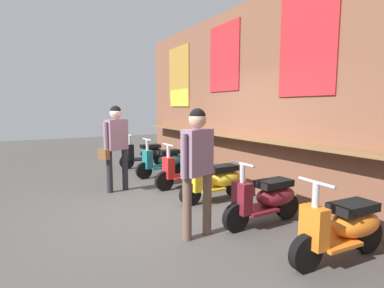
% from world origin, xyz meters
% --- Properties ---
extents(ground_plane, '(26.90, 26.90, 0.00)m').
position_xyz_m(ground_plane, '(0.00, 0.00, 0.00)').
color(ground_plane, '#474442').
extents(market_stall_facade, '(9.61, 0.61, 3.75)m').
position_xyz_m(market_stall_facade, '(0.00, 2.02, 1.88)').
color(market_stall_facade, brown).
rests_on(market_stall_facade, ground_plane).
extents(scooter_black, '(0.47, 1.40, 0.97)m').
position_xyz_m(scooter_black, '(-3.65, 1.08, 0.39)').
color(scooter_black, black).
rests_on(scooter_black, ground_plane).
extents(scooter_teal, '(0.49, 1.40, 0.97)m').
position_xyz_m(scooter_teal, '(-2.37, 1.08, 0.39)').
color(scooter_teal, '#197075').
rests_on(scooter_teal, ground_plane).
extents(scooter_red, '(0.46, 1.40, 0.97)m').
position_xyz_m(scooter_red, '(-1.17, 1.08, 0.39)').
color(scooter_red, red).
rests_on(scooter_red, ground_plane).
extents(scooter_yellow, '(0.46, 1.40, 0.97)m').
position_xyz_m(scooter_yellow, '(-0.06, 1.08, 0.39)').
color(scooter_yellow, gold).
rests_on(scooter_yellow, ground_plane).
extents(scooter_maroon, '(0.46, 1.40, 0.97)m').
position_xyz_m(scooter_maroon, '(1.24, 1.08, 0.39)').
color(scooter_maroon, maroon).
rests_on(scooter_maroon, ground_plane).
extents(scooter_orange, '(0.49, 1.40, 0.97)m').
position_xyz_m(scooter_orange, '(2.46, 1.08, 0.39)').
color(scooter_orange, orange).
rests_on(scooter_orange, ground_plane).
extents(shopper_with_handbag, '(0.45, 0.67, 1.75)m').
position_xyz_m(shopper_with_handbag, '(-1.59, -0.36, 1.08)').
color(shopper_with_handbag, '#232328').
rests_on(shopper_with_handbag, ground_plane).
extents(shopper_browsing, '(0.32, 0.56, 1.71)m').
position_xyz_m(shopper_browsing, '(1.11, -0.05, 1.06)').
color(shopper_browsing, brown).
rests_on(shopper_browsing, ground_plane).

